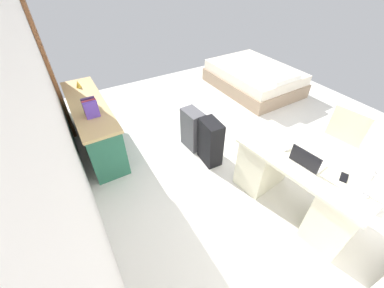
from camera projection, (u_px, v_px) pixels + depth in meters
The scene contains 15 objects.
ground_plane at pixel (237, 140), 3.96m from camera, with size 5.87×5.87×0.00m, color silver.
wall_back at pixel (53, 112), 2.22m from camera, with size 4.87×0.10×2.58m, color white.
door_wooden at pixel (50, 69), 3.67m from camera, with size 0.88×0.05×2.04m, color brown.
desk at pixel (298, 183), 2.74m from camera, with size 1.51×0.84×0.74m.
office_chair at pixel (334, 149), 3.15m from camera, with size 0.52×0.52×0.94m.
credenza at pixel (94, 125), 3.64m from camera, with size 1.80×0.48×0.75m.
bed at pixel (254, 78), 5.24m from camera, with size 1.92×1.43×0.58m.
suitcase_black at pixel (210, 142), 3.38m from camera, with size 0.36×0.22×0.68m, color black.
suitcase_spare_grey at pixel (193, 129), 3.65m from camera, with size 0.36×0.22×0.63m, color #4C4C51.
laptop at pixel (307, 161), 2.44m from camera, with size 0.34×0.26×0.21m.
computer_mouse at pixel (286, 149), 2.64m from camera, with size 0.06×0.10×0.03m, color white.
cell_phone_near_laptop at pixel (344, 177), 2.33m from camera, with size 0.07×0.14×0.01m, color black.
desk_lamp at pixel (371, 171), 2.04m from camera, with size 0.16×0.11×0.34m.
book_row at pixel (90, 107), 3.10m from camera, with size 0.20×0.17×0.24m.
figurine_small at pixel (78, 84), 3.74m from camera, with size 0.08×0.08×0.11m, color gold.
Camera 1 is at (-2.29, 2.22, 2.48)m, focal length 22.48 mm.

